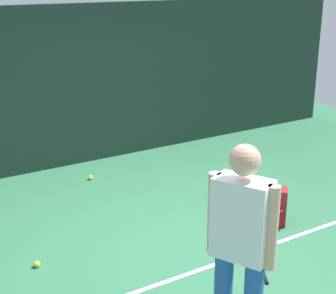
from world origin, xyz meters
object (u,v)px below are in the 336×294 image
(tennis_racket, at_px, (259,260))
(backpack, at_px, (273,207))
(tennis_ball_near_player, at_px, (90,177))
(tennis_player, at_px, (241,242))
(tennis_ball_mid_court, at_px, (37,264))

(tennis_racket, distance_m, backpack, 0.89)
(backpack, height_order, tennis_ball_near_player, backpack)
(tennis_ball_near_player, bearing_deg, tennis_player, -96.70)
(tennis_player, height_order, tennis_racket, tennis_player)
(tennis_player, bearing_deg, backpack, -76.24)
(backpack, bearing_deg, tennis_player, -96.27)
(tennis_racket, bearing_deg, tennis_ball_mid_court, 91.82)
(tennis_player, relative_size, backpack, 3.86)
(tennis_player, relative_size, tennis_ball_mid_court, 25.76)
(tennis_player, relative_size, tennis_ball_near_player, 25.76)
(backpack, bearing_deg, tennis_ball_mid_court, -148.01)
(tennis_racket, height_order, tennis_ball_mid_court, tennis_ball_mid_court)
(tennis_ball_near_player, distance_m, tennis_ball_mid_court, 2.29)
(tennis_player, distance_m, tennis_racket, 1.69)
(tennis_player, xyz_separation_m, tennis_ball_near_player, (0.45, 3.83, -0.93))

